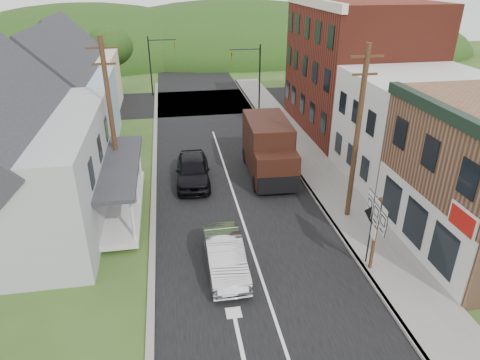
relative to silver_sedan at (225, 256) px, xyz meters
name	(u,v)px	position (x,y,z in m)	size (l,w,h in m)	color
ground	(258,268)	(1.46, -0.10, -0.75)	(120.00, 120.00, 0.00)	#2D4719
road	(227,173)	(1.46, 9.90, -0.75)	(9.00, 90.00, 0.02)	black
cross_road	(203,102)	(1.46, 26.90, -0.75)	(60.00, 9.00, 0.02)	black
sidewalk_right	(324,179)	(7.36, 7.90, -0.67)	(2.80, 55.00, 0.15)	slate
curb_right	(303,180)	(6.01, 7.90, -0.67)	(0.20, 55.00, 0.15)	slate
curb_left	(154,192)	(-3.19, 7.90, -0.69)	(0.30, 55.00, 0.12)	slate
storefront_white	(416,129)	(12.76, 7.40, 2.50)	(8.00, 7.00, 6.50)	silver
storefront_red	(356,68)	(12.76, 16.90, 4.25)	(8.00, 12.00, 10.00)	#5E2116
house_blue	(61,97)	(-9.54, 16.90, 2.94)	(7.14, 8.16, 7.28)	#96B5CD
house_cream	(76,71)	(-10.04, 25.90, 2.94)	(7.14, 8.16, 7.28)	beige
utility_pole_right	(357,135)	(7.06, 3.40, 3.91)	(1.60, 0.26, 9.00)	#472D19
utility_pole_left	(111,119)	(-5.04, 7.90, 3.91)	(1.60, 0.26, 9.00)	#472D19
traffic_signal_right	(252,70)	(5.76, 23.40, 3.01)	(2.87, 0.20, 6.00)	black
traffic_signal_left	(157,59)	(-2.85, 30.40, 3.01)	(2.87, 0.20, 6.00)	black
tree_left_d	(109,46)	(-7.54, 31.90, 4.13)	(4.80, 4.80, 6.94)	#382616
forested_ridge	(187,54)	(1.46, 54.90, -0.75)	(90.00, 30.00, 16.00)	black
silver_sedan	(225,256)	(0.00, 0.00, 0.00)	(1.59, 4.55, 1.50)	silver
dark_sedan	(193,170)	(-0.78, 8.88, 0.10)	(2.02, 5.01, 1.71)	black
delivery_van	(269,149)	(4.06, 9.25, 1.03)	(2.83, 6.39, 3.52)	black
route_sign_cluster	(376,224)	(6.21, -1.11, 1.66)	(0.24, 1.99, 3.49)	#472D19
warning_sign	(370,227)	(6.24, -0.67, 1.23)	(0.33, 0.73, 2.86)	black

